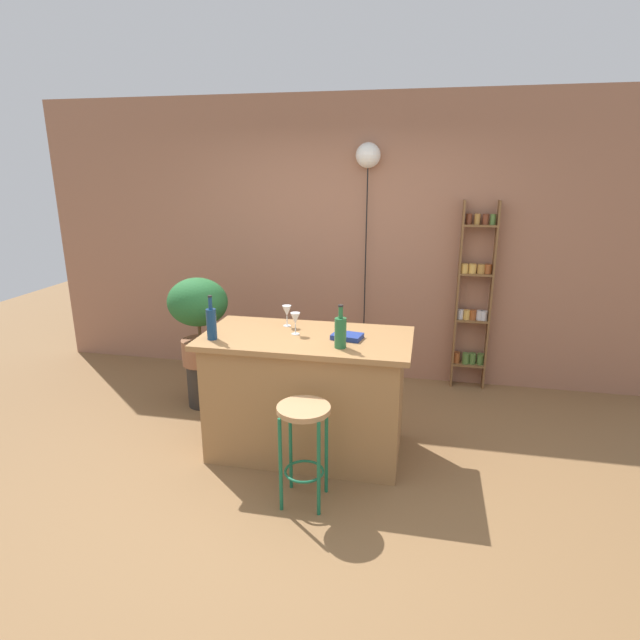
{
  "coord_description": "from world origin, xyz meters",
  "views": [
    {
      "loc": [
        0.83,
        -3.19,
        2.11
      ],
      "look_at": [
        0.05,
        0.55,
        0.98
      ],
      "focal_mm": 28.94,
      "sensor_mm": 36.0,
      "label": 1
    }
  ],
  "objects_px": {
    "bar_stool": "(304,431)",
    "bottle_sauce_amber": "(211,323)",
    "spice_shelf": "(474,299)",
    "plant_stool": "(203,384)",
    "potted_plant": "(198,312)",
    "bottle_olive_oil": "(340,332)",
    "pendant_globe_light": "(368,158)",
    "cookbook": "(347,336)",
    "wine_glass_center": "(287,311)",
    "wine_glass_left": "(295,319)"
  },
  "relations": [
    {
      "from": "bar_stool",
      "to": "bottle_sauce_amber",
      "type": "relative_size",
      "value": 2.11
    },
    {
      "from": "bar_stool",
      "to": "spice_shelf",
      "type": "distance_m",
      "value": 2.49
    },
    {
      "from": "plant_stool",
      "to": "bottle_sauce_amber",
      "type": "xyz_separation_m",
      "value": [
        0.47,
        -0.79,
        0.85
      ]
    },
    {
      "from": "bar_stool",
      "to": "potted_plant",
      "type": "distance_m",
      "value": 1.79
    },
    {
      "from": "bottle_olive_oil",
      "to": "pendant_globe_light",
      "type": "distance_m",
      "value": 2.09
    },
    {
      "from": "pendant_globe_light",
      "to": "cookbook",
      "type": "bearing_deg",
      "value": -87.67
    },
    {
      "from": "wine_glass_center",
      "to": "plant_stool",
      "type": "bearing_deg",
      "value": 158.03
    },
    {
      "from": "bottle_sauce_amber",
      "to": "wine_glass_left",
      "type": "height_order",
      "value": "bottle_sauce_amber"
    },
    {
      "from": "plant_stool",
      "to": "bottle_sauce_amber",
      "type": "relative_size",
      "value": 1.26
    },
    {
      "from": "bottle_sauce_amber",
      "to": "pendant_globe_light",
      "type": "distance_m",
      "value": 2.27
    },
    {
      "from": "pendant_globe_light",
      "to": "spice_shelf",
      "type": "bearing_deg",
      "value": -1.11
    },
    {
      "from": "wine_glass_center",
      "to": "pendant_globe_light",
      "type": "height_order",
      "value": "pendant_globe_light"
    },
    {
      "from": "wine_glass_center",
      "to": "bar_stool",
      "type": "bearing_deg",
      "value": -68.55
    },
    {
      "from": "plant_stool",
      "to": "cookbook",
      "type": "bearing_deg",
      "value": -22.28
    },
    {
      "from": "spice_shelf",
      "to": "pendant_globe_light",
      "type": "height_order",
      "value": "pendant_globe_light"
    },
    {
      "from": "potted_plant",
      "to": "bottle_sauce_amber",
      "type": "relative_size",
      "value": 2.45
    },
    {
      "from": "bottle_sauce_amber",
      "to": "cookbook",
      "type": "bearing_deg",
      "value": 12.46
    },
    {
      "from": "bar_stool",
      "to": "bottle_sauce_amber",
      "type": "height_order",
      "value": "bottle_sauce_amber"
    },
    {
      "from": "wine_glass_left",
      "to": "wine_glass_center",
      "type": "distance_m",
      "value": 0.22
    },
    {
      "from": "bar_stool",
      "to": "bottle_olive_oil",
      "type": "relative_size",
      "value": 2.26
    },
    {
      "from": "spice_shelf",
      "to": "bottle_sauce_amber",
      "type": "bearing_deg",
      "value": -138.26
    },
    {
      "from": "bottle_olive_oil",
      "to": "bar_stool",
      "type": "bearing_deg",
      "value": -109.44
    },
    {
      "from": "bottle_olive_oil",
      "to": "pendant_globe_light",
      "type": "relative_size",
      "value": 0.13
    },
    {
      "from": "bottle_olive_oil",
      "to": "spice_shelf",
      "type": "bearing_deg",
      "value": 59.53
    },
    {
      "from": "plant_stool",
      "to": "potted_plant",
      "type": "relative_size",
      "value": 0.51
    },
    {
      "from": "potted_plant",
      "to": "wine_glass_left",
      "type": "relative_size",
      "value": 4.82
    },
    {
      "from": "bar_stool",
      "to": "wine_glass_center",
      "type": "xyz_separation_m",
      "value": [
        -0.33,
        0.85,
        0.54
      ]
    },
    {
      "from": "wine_glass_center",
      "to": "cookbook",
      "type": "distance_m",
      "value": 0.56
    },
    {
      "from": "pendant_globe_light",
      "to": "bar_stool",
      "type": "bearing_deg",
      "value": -92.87
    },
    {
      "from": "bar_stool",
      "to": "bottle_sauce_amber",
      "type": "bearing_deg",
      "value": 151.08
    },
    {
      "from": "spice_shelf",
      "to": "bottle_olive_oil",
      "type": "xyz_separation_m",
      "value": [
        -1.01,
        -1.72,
        0.14
      ]
    },
    {
      "from": "plant_stool",
      "to": "bottle_olive_oil",
      "type": "distance_m",
      "value": 1.81
    },
    {
      "from": "bar_stool",
      "to": "potted_plant",
      "type": "relative_size",
      "value": 0.86
    },
    {
      "from": "potted_plant",
      "to": "wine_glass_center",
      "type": "height_order",
      "value": "potted_plant"
    },
    {
      "from": "bar_stool",
      "to": "pendant_globe_light",
      "type": "height_order",
      "value": "pendant_globe_light"
    },
    {
      "from": "spice_shelf",
      "to": "cookbook",
      "type": "bearing_deg",
      "value": -123.16
    },
    {
      "from": "pendant_globe_light",
      "to": "potted_plant",
      "type": "bearing_deg",
      "value": -144.7
    },
    {
      "from": "bottle_olive_oil",
      "to": "bottle_sauce_amber",
      "type": "bearing_deg",
      "value": -179.26
    },
    {
      "from": "spice_shelf",
      "to": "potted_plant",
      "type": "relative_size",
      "value": 2.32
    },
    {
      "from": "plant_stool",
      "to": "wine_glass_left",
      "type": "height_order",
      "value": "wine_glass_left"
    },
    {
      "from": "bar_stool",
      "to": "cookbook",
      "type": "bearing_deg",
      "value": 74.88
    },
    {
      "from": "spice_shelf",
      "to": "plant_stool",
      "type": "distance_m",
      "value": 2.69
    },
    {
      "from": "wine_glass_center",
      "to": "pendant_globe_light",
      "type": "xyz_separation_m",
      "value": [
        0.44,
        1.33,
        1.15
      ]
    },
    {
      "from": "bar_stool",
      "to": "bottle_olive_oil",
      "type": "xyz_separation_m",
      "value": [
        0.16,
        0.44,
        0.54
      ]
    },
    {
      "from": "bottle_olive_oil",
      "to": "cookbook",
      "type": "relative_size",
      "value": 1.44
    },
    {
      "from": "bottle_sauce_amber",
      "to": "cookbook",
      "type": "height_order",
      "value": "bottle_sauce_amber"
    },
    {
      "from": "plant_stool",
      "to": "wine_glass_left",
      "type": "relative_size",
      "value": 2.48
    },
    {
      "from": "spice_shelf",
      "to": "bottle_olive_oil",
      "type": "relative_size",
      "value": 6.07
    },
    {
      "from": "plant_stool",
      "to": "wine_glass_center",
      "type": "bearing_deg",
      "value": -21.97
    },
    {
      "from": "potted_plant",
      "to": "pendant_globe_light",
      "type": "height_order",
      "value": "pendant_globe_light"
    }
  ]
}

